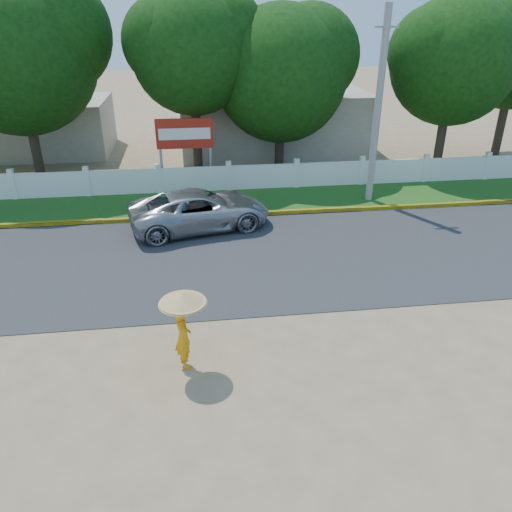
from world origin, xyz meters
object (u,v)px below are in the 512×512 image
(monk_with_parasol, at_px, (183,319))
(billboard, at_px, (185,137))
(utility_pole, at_px, (378,109))
(vehicle, at_px, (200,210))

(monk_with_parasol, height_order, billboard, billboard)
(monk_with_parasol, bearing_deg, billboard, 89.42)
(utility_pole, bearing_deg, vehicle, -163.72)
(utility_pole, height_order, vehicle, utility_pole)
(vehicle, bearing_deg, monk_with_parasol, 163.25)
(billboard, bearing_deg, monk_with_parasol, -90.58)
(utility_pole, bearing_deg, monk_with_parasol, -127.69)
(vehicle, bearing_deg, utility_pole, -86.28)
(vehicle, relative_size, monk_with_parasol, 2.67)
(utility_pole, xyz_separation_m, monk_with_parasol, (-7.65, -9.89, -2.48))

